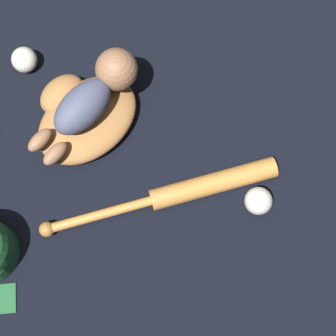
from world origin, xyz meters
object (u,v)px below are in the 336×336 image
Objects in this scene: baseball_glove at (82,115)px; baseball_bat at (190,190)px; baseball at (258,201)px; baby_figure at (94,94)px; baseball_spare at (24,60)px.

baseball_bat is at bearing -85.98° from baseball_glove.
baseball is at bearing -60.59° from baseball_bat.
baby_figure reaches higher than baseball.
baby_figure is 0.26m from baseball_spare.
baseball is at bearing -77.54° from baseball_glove.
baseball_glove is at bearing 102.46° from baseball.
baseball_bat is (0.02, -0.34, -0.01)m from baseball_glove.
baseball_glove reaches higher than baseball_bat.
baseball_spare is at bearing 90.44° from baseball_bat.
baseball_glove is 0.23m from baseball_spare.
baseball_glove is 0.34m from baseball_bat.
baby_figure is at bearing 98.06° from baseball.
baby_figure is at bearing -23.02° from baseball_glove.
baseball reaches higher than baseball_bat.
baseball_bat is (-0.02, -0.32, -0.10)m from baby_figure.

